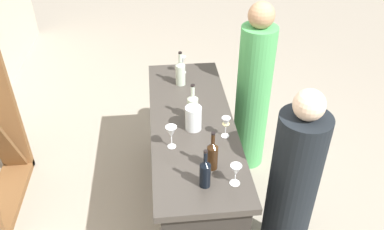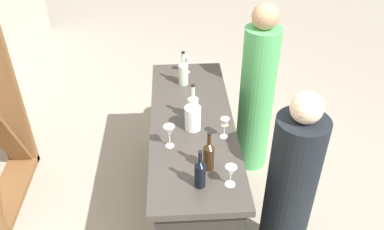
# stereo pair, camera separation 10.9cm
# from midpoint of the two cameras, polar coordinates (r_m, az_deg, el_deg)

# --- Properties ---
(ground_plane) EXTENTS (12.00, 12.00, 0.00)m
(ground_plane) POSITION_cam_midpoint_polar(r_m,az_deg,el_deg) (3.61, -0.89, -12.83)
(ground_plane) COLOR #9E9384
(bar_counter) EXTENTS (1.82, 0.63, 0.93)m
(bar_counter) POSITION_cam_midpoint_polar(r_m,az_deg,el_deg) (3.27, -0.96, -7.33)
(bar_counter) COLOR #2A2723
(bar_counter) RESTS_ON ground
(wine_bottle_leftmost_near_black) EXTENTS (0.07, 0.07, 0.28)m
(wine_bottle_leftmost_near_black) POSITION_cam_midpoint_polar(r_m,az_deg,el_deg) (2.39, 0.58, -8.32)
(wine_bottle_leftmost_near_black) COLOR black
(wine_bottle_leftmost_near_black) RESTS_ON bar_counter
(wine_bottle_second_left_amber_brown) EXTENTS (0.07, 0.07, 0.28)m
(wine_bottle_second_left_amber_brown) POSITION_cam_midpoint_polar(r_m,az_deg,el_deg) (2.51, 1.72, -5.77)
(wine_bottle_second_left_amber_brown) COLOR #331E0F
(wine_bottle_second_left_amber_brown) RESTS_ON bar_counter
(wine_bottle_center_clear_pale) EXTENTS (0.08, 0.08, 0.29)m
(wine_bottle_center_clear_pale) POSITION_cam_midpoint_polar(r_m,az_deg,el_deg) (2.94, -0.96, 1.32)
(wine_bottle_center_clear_pale) COLOR #B7C6B2
(wine_bottle_center_clear_pale) RESTS_ON bar_counter
(wine_bottle_second_right_clear_pale) EXTENTS (0.08, 0.08, 0.30)m
(wine_bottle_second_right_clear_pale) POSITION_cam_midpoint_polar(r_m,az_deg,el_deg) (3.38, -2.61, 6.17)
(wine_bottle_second_right_clear_pale) COLOR #B7C6B2
(wine_bottle_second_right_clear_pale) RESTS_ON bar_counter
(wine_glass_near_left) EXTENTS (0.06, 0.06, 0.16)m
(wine_glass_near_left) POSITION_cam_midpoint_polar(r_m,az_deg,el_deg) (2.77, 3.79, -1.28)
(wine_glass_near_left) COLOR white
(wine_glass_near_left) RESTS_ON bar_counter
(wine_glass_near_center) EXTENTS (0.07, 0.07, 0.15)m
(wine_glass_near_center) POSITION_cam_midpoint_polar(r_m,az_deg,el_deg) (2.41, 5.03, -8.08)
(wine_glass_near_center) COLOR white
(wine_glass_near_center) RESTS_ON bar_counter
(wine_glass_near_right) EXTENTS (0.07, 0.07, 0.16)m
(wine_glass_near_right) POSITION_cam_midpoint_polar(r_m,az_deg,el_deg) (3.56, -2.30, 7.74)
(wine_glass_near_right) COLOR white
(wine_glass_near_right) RESTS_ON bar_counter
(wine_glass_far_left) EXTENTS (0.08, 0.08, 0.17)m
(wine_glass_far_left) POSITION_cam_midpoint_polar(r_m,az_deg,el_deg) (2.67, -4.18, -2.54)
(wine_glass_far_left) COLOR white
(wine_glass_far_left) RESTS_ON bar_counter
(water_pitcher) EXTENTS (0.12, 0.12, 0.18)m
(water_pitcher) POSITION_cam_midpoint_polar(r_m,az_deg,el_deg) (2.85, -0.93, -0.47)
(water_pitcher) COLOR silver
(water_pitcher) RESTS_ON bar_counter
(person_left_guest) EXTENTS (0.31, 0.31, 1.63)m
(person_left_guest) POSITION_cam_midpoint_polar(r_m,az_deg,el_deg) (3.62, 7.95, 2.90)
(person_left_guest) COLOR #4CA559
(person_left_guest) RESTS_ON ground
(person_center_guest) EXTENTS (0.35, 0.35, 1.49)m
(person_center_guest) POSITION_cam_midpoint_polar(r_m,az_deg,el_deg) (2.85, 13.13, -10.44)
(person_center_guest) COLOR black
(person_center_guest) RESTS_ON ground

